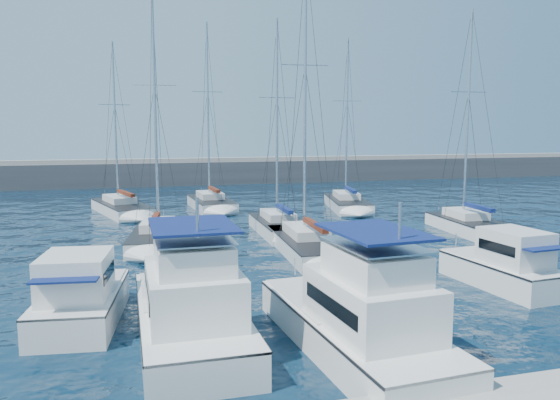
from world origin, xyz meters
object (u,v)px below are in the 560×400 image
object	(u,v)px
sailboat_mid_e	(468,224)
motor_yacht_port_outer	(80,300)
sailboat_back_b	(211,203)
motor_yacht_stbd_outer	(506,268)
sailboat_mid_d	(308,244)
sailboat_back_a	(121,208)
sailboat_back_c	(347,203)
sailboat_mid_c	(280,226)
motor_yacht_port_inner	(191,311)
sailboat_mid_b	(158,237)
motor_yacht_stbd_inner	(359,322)

from	to	relation	value
sailboat_mid_e	motor_yacht_port_outer	bearing A→B (deg)	-149.19
sailboat_mid_e	sailboat_back_b	xyz separation A→B (m)	(-16.02, 16.20, 0.01)
motor_yacht_stbd_outer	sailboat_mid_d	xyz separation A→B (m)	(-6.53, 9.19, -0.40)
sailboat_back_a	sailboat_back_c	bearing A→B (deg)	-23.30
sailboat_mid_c	motor_yacht_port_outer	bearing A→B (deg)	-126.47
motor_yacht_port_inner	sailboat_mid_b	bearing A→B (deg)	90.71
motor_yacht_port_outer	motor_yacht_stbd_inner	distance (m)	10.44
motor_yacht_port_outer	motor_yacht_stbd_inner	xyz separation A→B (m)	(8.89, -5.47, 0.19)
motor_yacht_port_outer	sailboat_back_b	world-z (taller)	sailboat_back_b
sailboat_mid_d	sailboat_mid_e	size ratio (longest dim) A/B	1.11
motor_yacht_port_inner	motor_yacht_stbd_inner	world-z (taller)	same
motor_yacht_port_outer	sailboat_mid_e	distance (m)	28.01
sailboat_mid_b	sailboat_mid_e	xyz separation A→B (m)	(21.63, -1.26, 0.00)
sailboat_back_a	sailboat_back_b	world-z (taller)	sailboat_back_b
sailboat_back_c	sailboat_back_a	bearing A→B (deg)	-175.38
motor_yacht_port_inner	sailboat_back_b	distance (m)	31.89
motor_yacht_stbd_inner	sailboat_mid_d	xyz separation A→B (m)	(3.10, 14.41, -0.59)
motor_yacht_port_outer	sailboat_back_a	world-z (taller)	sailboat_back_a
sailboat_mid_e	motor_yacht_stbd_inner	bearing A→B (deg)	-127.74
motor_yacht_stbd_inner	sailboat_mid_c	size ratio (longest dim) A/B	0.65
motor_yacht_port_outer	motor_yacht_port_inner	distance (m)	4.82
sailboat_mid_d	sailboat_mid_c	bearing A→B (deg)	93.35
motor_yacht_port_inner	sailboat_mid_d	bearing A→B (deg)	55.27
motor_yacht_port_outer	sailboat_back_b	size ratio (longest dim) A/B	0.37
sailboat_back_a	motor_yacht_port_inner	bearing A→B (deg)	-101.01
motor_yacht_port_outer	sailboat_mid_d	distance (m)	14.96
motor_yacht_stbd_outer	sailboat_back_c	world-z (taller)	sailboat_back_c
motor_yacht_port_inner	sailboat_mid_d	world-z (taller)	sailboat_mid_d
motor_yacht_port_inner	sailboat_back_c	bearing A→B (deg)	57.97
sailboat_mid_b	sailboat_back_c	bearing A→B (deg)	41.48
sailboat_mid_c	sailboat_back_a	distance (m)	16.48
motor_yacht_stbd_inner	sailboat_back_c	size ratio (longest dim) A/B	0.63
sailboat_mid_c	sailboat_back_b	distance (m)	13.53
motor_yacht_port_inner	sailboat_back_b	bearing A→B (deg)	80.14
motor_yacht_stbd_inner	sailboat_mid_b	distance (m)	19.75
sailboat_mid_b	sailboat_back_a	xyz separation A→B (m)	(-2.34, 14.17, -0.02)
sailboat_mid_c	sailboat_back_c	bearing A→B (deg)	48.64
sailboat_mid_b	motor_yacht_stbd_outer	bearing A→B (deg)	-34.34
sailboat_mid_e	sailboat_mid_b	bearing A→B (deg)	-178.53
sailboat_mid_e	sailboat_back_c	xyz separation A→B (m)	(-3.97, 12.81, -0.02)
sailboat_mid_b	sailboat_mid_c	size ratio (longest dim) A/B	1.06
motor_yacht_port_inner	motor_yacht_stbd_outer	xyz separation A→B (m)	(14.71, 2.70, -0.19)
sailboat_back_c	sailboat_mid_b	bearing A→B (deg)	-134.75
sailboat_mid_d	sailboat_back_a	bearing A→B (deg)	123.39
motor_yacht_port_outer	sailboat_back_a	distance (m)	27.73
sailboat_mid_c	motor_yacht_port_inner	bearing A→B (deg)	-112.51
sailboat_back_a	sailboat_back_c	distance (m)	20.17
motor_yacht_port_outer	motor_yacht_stbd_outer	xyz separation A→B (m)	(18.51, -0.25, 0.00)
motor_yacht_port_outer	motor_yacht_port_inner	bearing A→B (deg)	-30.54
sailboat_back_c	sailboat_mid_e	bearing A→B (deg)	-60.73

